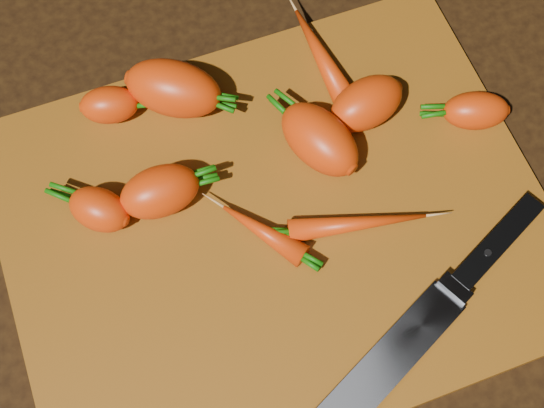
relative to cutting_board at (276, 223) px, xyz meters
name	(u,v)px	position (x,y,z in m)	size (l,w,h in m)	color
ground	(276,228)	(0.00, 0.00, -0.01)	(2.00, 2.00, 0.01)	black
cutting_board	(276,223)	(0.00, 0.00, 0.00)	(0.50, 0.40, 0.01)	brown
carrot_0	(160,192)	(-0.09, 0.06, 0.03)	(0.07, 0.05, 0.05)	red
carrot_1	(99,209)	(-0.15, 0.06, 0.03)	(0.06, 0.04, 0.04)	red
carrot_2	(173,88)	(-0.05, 0.15, 0.03)	(0.10, 0.06, 0.06)	red
carrot_3	(320,139)	(0.06, 0.05, 0.03)	(0.09, 0.05, 0.05)	red
carrot_4	(367,103)	(0.12, 0.08, 0.03)	(0.08, 0.05, 0.05)	red
carrot_5	(109,105)	(-0.11, 0.16, 0.02)	(0.06, 0.04, 0.04)	red
carrot_6	(476,111)	(0.22, 0.03, 0.02)	(0.06, 0.04, 0.04)	red
carrot_7	(322,57)	(0.10, 0.15, 0.02)	(0.12, 0.03, 0.03)	red
carrot_8	(357,223)	(0.07, -0.03, 0.02)	(0.13, 0.02, 0.02)	red
carrot_9	(263,232)	(-0.02, -0.01, 0.02)	(0.09, 0.02, 0.02)	red
knife	(393,357)	(0.05, -0.16, 0.01)	(0.30, 0.16, 0.02)	gray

